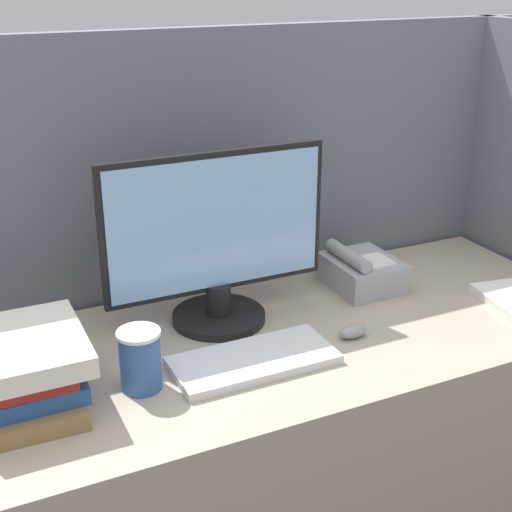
% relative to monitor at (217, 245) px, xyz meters
% --- Properties ---
extents(cubicle_panel_rear, '(2.04, 0.04, 1.42)m').
position_rel_monitor_xyz_m(cubicle_panel_rear, '(0.11, 0.24, -0.23)').
color(cubicle_panel_rear, slate).
rests_on(cubicle_panel_rear, ground_plane).
extents(desk, '(1.64, 0.67, 0.75)m').
position_rel_monitor_xyz_m(desk, '(0.11, -0.13, -0.57)').
color(desk, tan).
rests_on(desk, ground_plane).
extents(monitor, '(0.56, 0.23, 0.43)m').
position_rel_monitor_xyz_m(monitor, '(0.00, 0.00, 0.00)').
color(monitor, black).
rests_on(monitor, desk).
extents(keyboard, '(0.36, 0.17, 0.02)m').
position_rel_monitor_xyz_m(keyboard, '(-0.01, -0.23, -0.19)').
color(keyboard, silver).
rests_on(keyboard, desk).
extents(mouse, '(0.07, 0.04, 0.03)m').
position_rel_monitor_xyz_m(mouse, '(0.25, -0.22, -0.18)').
color(mouse, gray).
rests_on(mouse, desk).
extents(coffee_cup, '(0.09, 0.09, 0.13)m').
position_rel_monitor_xyz_m(coffee_cup, '(-0.26, -0.21, -0.13)').
color(coffee_cup, '#335999').
rests_on(coffee_cup, desk).
extents(book_stack, '(0.25, 0.30, 0.14)m').
position_rel_monitor_xyz_m(book_stack, '(-0.49, -0.16, -0.13)').
color(book_stack, olive).
rests_on(book_stack, desk).
extents(desk_telephone, '(0.17, 0.20, 0.12)m').
position_rel_monitor_xyz_m(desk_telephone, '(0.43, 0.01, -0.15)').
color(desk_telephone, '#99999E').
rests_on(desk_telephone, desk).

